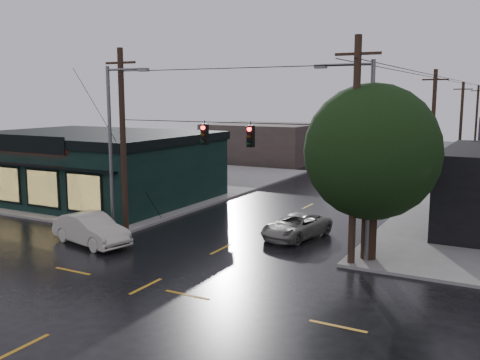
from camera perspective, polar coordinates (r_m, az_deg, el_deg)
The scene contains 15 objects.
ground_plane at distance 22.24m, azimuth -10.01°, elevation -11.11°, with size 160.00×160.00×0.00m, color black.
sidewalk_nw at distance 49.69m, azimuth -13.91°, elevation -0.01°, with size 28.00×28.00×0.15m, color gray.
pizza_shop at distance 40.86m, azimuth -15.45°, elevation 1.56°, with size 16.30×12.34×4.90m.
corner_tree at distance 24.74m, azimuth 13.91°, elevation 2.91°, with size 6.15×6.15×8.04m.
utility_pole_nw at distance 31.00m, azimuth -12.05°, elevation -5.40°, with size 2.00×0.32×10.15m, color black, non-canonical shape.
utility_pole_ne at distance 24.92m, azimuth 11.74°, elevation -8.94°, with size 2.00×0.32×10.15m, color black, non-canonical shape.
utility_pole_far_a at distance 45.44m, azimuth 19.52°, elevation -1.18°, with size 2.00×0.32×9.65m, color black, non-canonical shape.
utility_pole_far_b at distance 65.10m, azimuth 22.26°, elevation 1.58°, with size 2.00×0.32×9.15m, color black, non-canonical shape.
utility_pole_far_c at distance 84.91m, azimuth 23.72°, elevation 3.05°, with size 2.00×0.32×9.15m, color black, non-canonical shape.
span_signal_assembly at distance 26.32m, azimuth -1.39°, elevation 4.85°, with size 13.00×0.48×1.23m.
streetlight_nw at distance 30.68m, azimuth -13.33°, elevation -5.60°, with size 5.40×0.30×9.15m, color slate, non-canonical shape.
streetlight_ne at distance 25.44m, azimuth 13.28°, elevation -8.62°, with size 5.40×0.30×9.15m, color slate, non-canonical shape.
bg_building_west at distance 62.72m, azimuth 2.57°, elevation 4.00°, with size 12.00×10.00×4.40m, color #3D302C.
sedan_cream at distance 28.62m, azimuth -15.61°, elevation -5.09°, with size 1.69×4.84×1.60m, color beige.
suv_silver at distance 29.10m, azimuth 6.03°, elevation -4.91°, with size 2.10×4.56×1.27m, color gray.
Camera 1 is at (13.07, -16.32, 7.56)m, focal length 40.00 mm.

